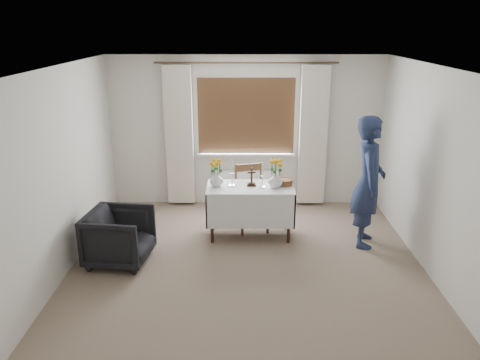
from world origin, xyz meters
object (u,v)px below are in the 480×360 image
altar_table (250,211)px  flower_vase_left (217,179)px  flower_vase_right (275,180)px  armchair (119,237)px  wooden_cross (252,177)px  person (368,182)px  wooden_chair (252,199)px

altar_table → flower_vase_left: (-0.48, 0.02, 0.48)m
altar_table → flower_vase_right: size_ratio=5.79×
flower_vase_left → armchair: bearing=-146.2°
wooden_cross → flower_vase_left: 0.50m
person → armchair: bearing=111.1°
wooden_chair → flower_vase_right: (0.32, -0.25, 0.38)m
person → altar_table: bearing=93.1°
wooden_cross → flower_vase_right: wooden_cross is taller
wooden_cross → flower_vase_left: wooden_cross is taller
person → flower_vase_right: 1.27m
wooden_chair → person: bearing=-30.7°
flower_vase_right → wooden_cross: bearing=169.6°
wooden_chair → wooden_cross: (-0.01, -0.19, 0.40)m
wooden_cross → wooden_chair: bearing=83.7°
altar_table → armchair: size_ratio=1.59×
wooden_cross → flower_vase_right: (0.33, -0.06, -0.03)m
wooden_chair → flower_vase_left: wooden_chair is taller
armchair → flower_vase_left: (1.22, 0.82, 0.51)m
armchair → person: size_ratio=0.43×
altar_table → person: size_ratio=0.68×
altar_table → person: person is taller
altar_table → wooden_chair: bearing=83.2°
wooden_chair → person: person is taller
armchair → flower_vase_left: size_ratio=3.76×
altar_table → flower_vase_left: 0.68m
altar_table → flower_vase_left: flower_vase_left is taller
armchair → flower_vase_left: 1.55m
altar_table → armchair: 1.88m
flower_vase_left → altar_table: bearing=-1.9°
altar_table → person: (1.61, -0.23, 0.53)m
flower_vase_left → flower_vase_right: flower_vase_right is taller
altar_table → flower_vase_right: flower_vase_right is taller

